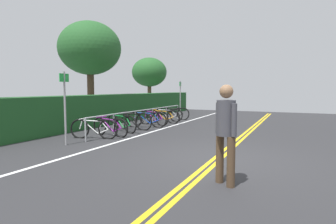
{
  "coord_description": "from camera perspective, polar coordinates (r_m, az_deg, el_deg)",
  "views": [
    {
      "loc": [
        -6.54,
        -1.69,
        1.66
      ],
      "look_at": [
        2.97,
        2.66,
        0.8
      ],
      "focal_mm": 30.4,
      "sensor_mm": 36.0,
      "label": 1
    }
  ],
  "objects": [
    {
      "name": "bicycle_8",
      "position": [
        15.33,
        1.14,
        -0.29
      ],
      "size": [
        0.46,
        1.74,
        0.71
      ],
      "color": "black",
      "rests_on": "ground_plane"
    },
    {
      "name": "bike_rack",
      "position": [
        12.3,
        -4.77,
        -0.35
      ],
      "size": [
        7.56,
        0.05,
        0.77
      ],
      "color": "#9EA0A5",
      "rests_on": "ground_plane"
    },
    {
      "name": "bicycle_6",
      "position": [
        13.75,
        -1.0,
        -0.91
      ],
      "size": [
        0.46,
        1.69,
        0.69
      ],
      "color": "black",
      "rests_on": "ground_plane"
    },
    {
      "name": "bicycle_4",
      "position": [
        12.26,
        -4.36,
        -1.52
      ],
      "size": [
        0.67,
        1.7,
        0.72
      ],
      "color": "black",
      "rests_on": "ground_plane"
    },
    {
      "name": "pedestrian",
      "position": [
        4.96,
        11.51,
        -3.05
      ],
      "size": [
        0.32,
        0.42,
        1.73
      ],
      "color": "#4C3826",
      "rests_on": "ground_plane"
    },
    {
      "name": "sign_post_near",
      "position": [
        8.84,
        -19.99,
        2.1
      ],
      "size": [
        0.36,
        0.06,
        2.16
      ],
      "color": "gray",
      "rests_on": "ground_plane"
    },
    {
      "name": "centre_line_yellow_outer",
      "position": [
        6.97,
        9.26,
        -9.13
      ],
      "size": [
        27.09,
        0.1,
        0.0
      ],
      "primitive_type": "cube",
      "color": "gold",
      "rests_on": "ground_plane"
    },
    {
      "name": "tree_mid",
      "position": [
        15.2,
        -15.4,
        12.12
      ],
      "size": [
        3.13,
        3.13,
        5.04
      ],
      "color": "#473323",
      "rests_on": "ground_plane"
    },
    {
      "name": "bicycle_2",
      "position": [
        11.05,
        -9.32,
        -2.26
      ],
      "size": [
        0.62,
        1.67,
        0.72
      ],
      "color": "black",
      "rests_on": "ground_plane"
    },
    {
      "name": "ground_plane",
      "position": [
        6.96,
        9.9,
        -9.39
      ],
      "size": [
        30.1,
        13.83,
        0.05
      ],
      "primitive_type": "cube",
      "color": "#2B2B2D"
    },
    {
      "name": "bicycle_1",
      "position": [
        10.22,
        -11.54,
        -2.93
      ],
      "size": [
        0.5,
        1.71,
        0.69
      ],
      "color": "black",
      "rests_on": "ground_plane"
    },
    {
      "name": "hedge_backdrop",
      "position": [
        14.78,
        -9.76,
        0.85
      ],
      "size": [
        16.51,
        1.04,
        1.38
      ],
      "primitive_type": "cube",
      "color": "#1C4C21",
      "rests_on": "ground_plane"
    },
    {
      "name": "bike_lane_stripe_white",
      "position": [
        8.44,
        -13.09,
        -6.76
      ],
      "size": [
        27.09,
        0.12,
        0.0
      ],
      "primitive_type": "cube",
      "color": "white",
      "rests_on": "ground_plane"
    },
    {
      "name": "bicycle_5",
      "position": [
        13.07,
        -2.94,
        -1.17
      ],
      "size": [
        0.46,
        1.65,
        0.71
      ],
      "color": "black",
      "rests_on": "ground_plane"
    },
    {
      "name": "bicycle_3",
      "position": [
        11.6,
        -7.1,
        -1.81
      ],
      "size": [
        0.46,
        1.71,
        0.76
      ],
      "color": "black",
      "rests_on": "ground_plane"
    },
    {
      "name": "bicycle_0",
      "position": [
        9.79,
        -14.66,
        -3.29
      ],
      "size": [
        0.56,
        1.65,
        0.7
      ],
      "color": "black",
      "rests_on": "ground_plane"
    },
    {
      "name": "sign_post_far",
      "position": [
        16.76,
        2.47,
        3.39
      ],
      "size": [
        0.36,
        0.09,
        2.12
      ],
      "color": "gray",
      "rests_on": "ground_plane"
    },
    {
      "name": "centre_line_yellow_inner",
      "position": [
        6.93,
        10.55,
        -9.23
      ],
      "size": [
        27.09,
        0.1,
        0.0
      ],
      "primitive_type": "cube",
      "color": "gold",
      "rests_on": "ground_plane"
    },
    {
      "name": "bicycle_7",
      "position": [
        14.49,
        -0.42,
        -0.62
      ],
      "size": [
        0.59,
        1.69,
        0.69
      ],
      "color": "black",
      "rests_on": "ground_plane"
    },
    {
      "name": "tree_far_right",
      "position": [
        20.12,
        -3.76,
        7.92
      ],
      "size": [
        2.43,
        2.43,
        3.83
      ],
      "color": "brown",
      "rests_on": "ground_plane"
    }
  ]
}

